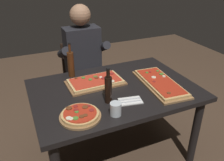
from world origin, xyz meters
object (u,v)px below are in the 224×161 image
object	(u,v)px
tumbler_near_camera	(116,110)
oil_bottle_amber	(71,64)
pizza_round_far	(80,115)
wine_bottle_dark	(108,89)
pizza_rectangular_front	(96,82)
pizza_rectangular_left	(160,83)
dining_table	(114,97)
seated_diner	(84,59)
diner_chair	(82,75)

from	to	relation	value
tumbler_near_camera	oil_bottle_amber	bearing A→B (deg)	99.26
pizza_round_far	wine_bottle_dark	world-z (taller)	wine_bottle_dark
wine_bottle_dark	oil_bottle_amber	bearing A→B (deg)	103.86
pizza_rectangular_front	oil_bottle_amber	world-z (taller)	oil_bottle_amber
pizza_rectangular_front	tumbler_near_camera	bearing A→B (deg)	-93.74
pizza_rectangular_front	pizza_rectangular_left	world-z (taller)	same
wine_bottle_dark	oil_bottle_amber	size ratio (longest dim) A/B	0.88
dining_table	pizza_round_far	distance (m)	0.50
pizza_rectangular_front	seated_diner	distance (m)	0.60
dining_table	pizza_round_far	bearing A→B (deg)	-143.83
wine_bottle_dark	dining_table	bearing A→B (deg)	53.69
pizza_rectangular_front	tumbler_near_camera	size ratio (longest dim) A/B	5.31
wine_bottle_dark	tumbler_near_camera	world-z (taller)	wine_bottle_dark
pizza_rectangular_left	diner_chair	xyz separation A→B (m)	(-0.43, 0.97, -0.27)
tumbler_near_camera	seated_diner	size ratio (longest dim) A/B	0.07
pizza_rectangular_left	tumbler_near_camera	world-z (taller)	tumbler_near_camera
pizza_rectangular_front	seated_diner	world-z (taller)	seated_diner
dining_table	seated_diner	distance (m)	0.74
dining_table	oil_bottle_amber	size ratio (longest dim) A/B	4.23
dining_table	pizza_rectangular_left	world-z (taller)	pizza_rectangular_left
pizza_rectangular_left	oil_bottle_amber	bearing A→B (deg)	143.67
pizza_rectangular_left	diner_chair	distance (m)	1.09
pizza_round_far	diner_chair	world-z (taller)	diner_chair
dining_table	pizza_rectangular_front	bearing A→B (deg)	130.51
diner_chair	seated_diner	world-z (taller)	seated_diner
wine_bottle_dark	pizza_rectangular_front	bearing A→B (deg)	87.49
pizza_rectangular_front	pizza_rectangular_left	bearing A→B (deg)	-26.30
pizza_rectangular_left	oil_bottle_amber	world-z (taller)	oil_bottle_amber
tumbler_near_camera	pizza_rectangular_front	bearing A→B (deg)	86.26
pizza_rectangular_front	pizza_round_far	bearing A→B (deg)	-122.54
oil_bottle_amber	pizza_round_far	bearing A→B (deg)	-100.35
pizza_round_far	seated_diner	bearing A→B (deg)	70.76
dining_table	wine_bottle_dark	world-z (taller)	wine_bottle_dark
pizza_rectangular_left	oil_bottle_amber	xyz separation A→B (m)	(-0.67, 0.49, 0.11)
tumbler_near_camera	diner_chair	distance (m)	1.25
wine_bottle_dark	diner_chair	world-z (taller)	wine_bottle_dark
pizza_rectangular_left	pizza_round_far	distance (m)	0.81
dining_table	tumbler_near_camera	bearing A→B (deg)	-113.16
oil_bottle_amber	seated_diner	distance (m)	0.45
pizza_rectangular_front	wine_bottle_dark	xyz separation A→B (m)	(-0.01, -0.32, 0.10)
wine_bottle_dark	seated_diner	size ratio (longest dim) A/B	0.22
dining_table	tumbler_near_camera	distance (m)	0.41
pizza_rectangular_left	seated_diner	bearing A→B (deg)	116.90
pizza_rectangular_front	pizza_round_far	distance (m)	0.51
pizza_rectangular_front	tumbler_near_camera	xyz separation A→B (m)	(-0.03, -0.50, 0.02)
pizza_rectangular_front	diner_chair	distance (m)	0.77
dining_table	diner_chair	xyz separation A→B (m)	(-0.04, 0.86, -0.16)
pizza_rectangular_left	pizza_rectangular_front	bearing A→B (deg)	153.70
wine_bottle_dark	diner_chair	size ratio (longest dim) A/B	0.34
tumbler_near_camera	seated_diner	world-z (taller)	seated_diner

